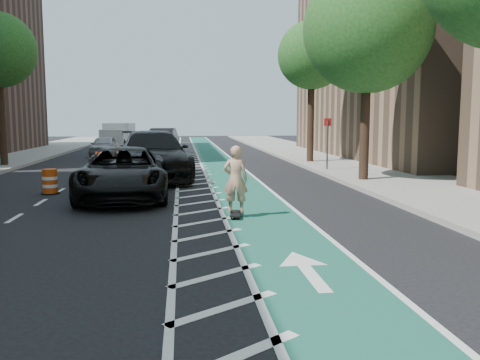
{
  "coord_description": "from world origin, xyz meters",
  "views": [
    {
      "loc": [
        0.98,
        -10.61,
        2.5
      ],
      "look_at": [
        2.27,
        0.69,
        1.1
      ],
      "focal_mm": 38.0,
      "sensor_mm": 36.0,
      "label": 1
    }
  ],
  "objects": [
    {
      "name": "suv_near",
      "position": [
        -0.84,
        5.38,
        0.8
      ],
      "size": [
        2.91,
        5.84,
        1.59
      ],
      "primitive_type": "imported",
      "rotation": [
        0.0,
        0.0,
        0.05
      ],
      "color": "black",
      "rests_on": "ground"
    },
    {
      "name": "tree_r_d",
      "position": [
        7.9,
        16.0,
        5.77
      ],
      "size": [
        4.2,
        4.2,
        7.9
      ],
      "color": "#382619",
      "rests_on": "ground"
    },
    {
      "name": "bike_lane",
      "position": [
        3.0,
        10.0,
        0.01
      ],
      "size": [
        2.0,
        90.0,
        0.01
      ],
      "primitive_type": "cube",
      "color": "#175140",
      "rests_on": "ground"
    },
    {
      "name": "car_grey",
      "position": [
        -0.5,
        28.46,
        0.85
      ],
      "size": [
        2.39,
        5.35,
        1.71
      ],
      "primitive_type": "imported",
      "rotation": [
        0.0,
        0.0,
        -0.12
      ],
      "color": "#4E4F53",
      "rests_on": "ground"
    },
    {
      "name": "skateboard",
      "position": [
        2.3,
        1.89,
        0.1
      ],
      "size": [
        0.38,
        0.91,
        0.12
      ],
      "rotation": [
        0.0,
        0.0,
        -0.15
      ],
      "color": "black",
      "rests_on": "ground"
    },
    {
      "name": "curb_right",
      "position": [
        7.05,
        10.0,
        0.08
      ],
      "size": [
        0.12,
        90.0,
        0.16
      ],
      "primitive_type": "cube",
      "color": "gray",
      "rests_on": "ground"
    },
    {
      "name": "building_right_far",
      "position": [
        17.5,
        20.0,
        9.5
      ],
      "size": [
        14.0,
        22.0,
        19.0
      ],
      "primitive_type": "cube",
      "color": "#84664C",
      "rests_on": "ground"
    },
    {
      "name": "sign_post",
      "position": [
        7.6,
        12.0,
        1.35
      ],
      "size": [
        0.35,
        0.08,
        2.47
      ],
      "color": "#4C4C4C",
      "rests_on": "ground"
    },
    {
      "name": "barrel_c",
      "position": [
        -2.4,
        18.28,
        0.43
      ],
      "size": [
        0.67,
        0.67,
        0.92
      ],
      "color": "#D7600B",
      "rests_on": "ground"
    },
    {
      "name": "barrel_b",
      "position": [
        -2.84,
        14.0,
        0.41
      ],
      "size": [
        0.63,
        0.63,
        0.86
      ],
      "color": "#FD500D",
      "rests_on": "ground"
    },
    {
      "name": "ground",
      "position": [
        0.0,
        0.0,
        0.0
      ],
      "size": [
        120.0,
        120.0,
        0.0
      ],
      "primitive_type": "plane",
      "color": "black",
      "rests_on": "ground"
    },
    {
      "name": "suv_far",
      "position": [
        -0.21,
        10.43,
        0.98
      ],
      "size": [
        3.59,
        7.05,
        1.96
      ],
      "primitive_type": "imported",
      "rotation": [
        0.0,
        0.0,
        0.13
      ],
      "color": "black",
      "rests_on": "ground"
    },
    {
      "name": "skateboarder",
      "position": [
        2.3,
        1.89,
        0.97
      ],
      "size": [
        0.67,
        0.5,
        1.7
      ],
      "primitive_type": "imported",
      "rotation": [
        0.0,
        0.0,
        2.99
      ],
      "color": "tan",
      "rests_on": "skateboard"
    },
    {
      "name": "box_truck",
      "position": [
        -4.59,
        35.05,
        0.93
      ],
      "size": [
        2.59,
        5.03,
        2.02
      ],
      "rotation": [
        0.0,
        0.0,
        -0.1
      ],
      "color": "white",
      "rests_on": "ground"
    },
    {
      "name": "sidewalk_right",
      "position": [
        9.5,
        10.0,
        0.07
      ],
      "size": [
        5.0,
        90.0,
        0.15
      ],
      "primitive_type": "cube",
      "color": "gray",
      "rests_on": "ground"
    },
    {
      "name": "barrel_a",
      "position": [
        -3.35,
        6.56,
        0.39
      ],
      "size": [
        0.61,
        0.61,
        0.83
      ],
      "color": "#D6460B",
      "rests_on": "ground"
    },
    {
      "name": "car_silver",
      "position": [
        -4.07,
        23.43,
        0.66
      ],
      "size": [
        1.58,
        3.91,
        1.33
      ],
      "primitive_type": "imported",
      "rotation": [
        0.0,
        0.0,
        -0.0
      ],
      "color": "#9F9FA4",
      "rests_on": "ground"
    },
    {
      "name": "buffer_strip",
      "position": [
        1.5,
        10.0,
        0.01
      ],
      "size": [
        1.4,
        90.0,
        0.01
      ],
      "primitive_type": "cube",
      "color": "silver",
      "rests_on": "ground"
    },
    {
      "name": "tree_r_c",
      "position": [
        7.9,
        8.0,
        5.77
      ],
      "size": [
        4.2,
        4.2,
        7.9
      ],
      "color": "#382619",
      "rests_on": "ground"
    }
  ]
}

